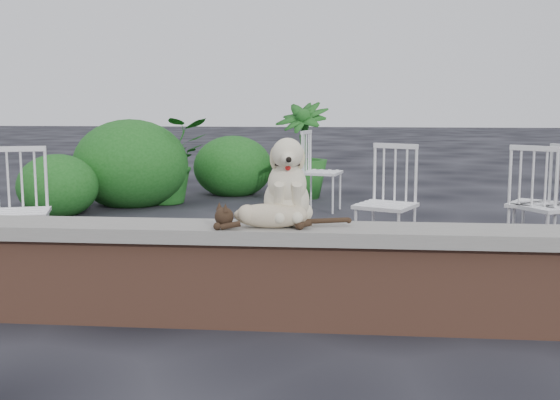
# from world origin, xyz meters

# --- Properties ---
(ground) EXTENTS (60.00, 60.00, 0.00)m
(ground) POSITION_xyz_m (0.00, 0.00, 0.00)
(ground) COLOR black
(ground) RESTS_ON ground
(brick_wall) EXTENTS (6.00, 0.30, 0.50)m
(brick_wall) POSITION_xyz_m (0.00, 0.00, 0.25)
(brick_wall) COLOR brown
(brick_wall) RESTS_ON ground
(capstone) EXTENTS (6.20, 0.40, 0.08)m
(capstone) POSITION_xyz_m (0.00, 0.00, 0.54)
(capstone) COLOR slate
(capstone) RESTS_ON brick_wall
(dog) EXTENTS (0.39, 0.48, 0.51)m
(dog) POSITION_xyz_m (-0.82, 0.08, 0.84)
(dog) COLOR beige
(dog) RESTS_ON capstone
(cat) EXTENTS (0.94, 0.34, 0.16)m
(cat) POSITION_xyz_m (-0.90, -0.07, 0.66)
(cat) COLOR tan
(cat) RESTS_ON capstone
(chair_a) EXTENTS (0.71, 0.71, 0.94)m
(chair_a) POSITION_xyz_m (-2.92, 1.05, 0.47)
(chair_a) COLOR white
(chair_a) RESTS_ON ground
(chair_c) EXTENTS (0.77, 0.77, 0.94)m
(chair_c) POSITION_xyz_m (1.08, 1.84, 0.47)
(chair_c) COLOR white
(chair_c) RESTS_ON ground
(chair_b) EXTENTS (0.74, 0.74, 0.94)m
(chair_b) POSITION_xyz_m (-0.16, 1.67, 0.47)
(chair_b) COLOR white
(chair_b) RESTS_ON ground
(chair_d) EXTENTS (0.76, 0.76, 0.94)m
(chair_d) POSITION_xyz_m (1.12, 1.73, 0.47)
(chair_d) COLOR white
(chair_d) RESTS_ON ground
(chair_e) EXTENTS (0.67, 0.67, 0.94)m
(chair_e) POSITION_xyz_m (-0.77, 4.18, 0.47)
(chair_e) COLOR white
(chair_e) RESTS_ON ground
(potted_plant_a) EXTENTS (1.27, 1.23, 1.08)m
(potted_plant_a) POSITION_xyz_m (-2.71, 4.62, 0.54)
(potted_plant_a) COLOR #164F16
(potted_plant_a) RESTS_ON ground
(potted_plant_b) EXTENTS (0.93, 0.93, 1.27)m
(potted_plant_b) POSITION_xyz_m (-1.08, 5.26, 0.63)
(potted_plant_b) COLOR #164F16
(potted_plant_b) RESTS_ON ground
(shrubbery) EXTENTS (2.71, 2.76, 1.12)m
(shrubbery) POSITION_xyz_m (-2.94, 4.56, 0.44)
(shrubbery) COLOR #164F16
(shrubbery) RESTS_ON ground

